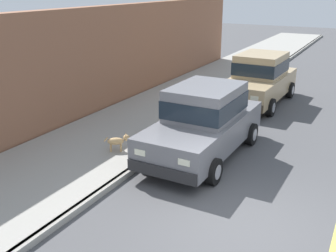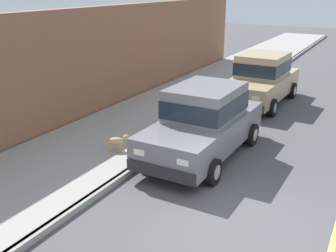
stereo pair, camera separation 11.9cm
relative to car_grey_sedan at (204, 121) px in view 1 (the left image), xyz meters
name	(u,v)px [view 1 (the left image)]	position (x,y,z in m)	size (l,w,h in m)	color
ground_plane	(245,226)	(2.09, -2.78, -0.98)	(80.00, 80.00, 0.00)	#4C4C4F
curb	(110,186)	(-1.11, -2.78, -0.91)	(0.16, 64.00, 0.14)	gray
sidewalk	(51,170)	(-2.91, -2.78, -0.91)	(3.60, 64.00, 0.14)	#99968E
lane_centre_line	(333,250)	(3.69, -2.78, -0.98)	(0.12, 57.60, 0.01)	#E0D64C
car_grey_sedan	(204,121)	(0.00, 0.00, 0.00)	(2.08, 4.62, 1.92)	slate
car_tan_sedan	(260,78)	(-0.13, 5.73, 0.00)	(2.13, 4.65, 1.92)	tan
dog_tan	(118,141)	(-2.01, -1.13, -0.55)	(0.66, 0.47, 0.49)	tan
fire_hydrant	(188,109)	(-1.56, 2.29, -0.51)	(0.34, 0.24, 0.72)	gold
building_facade	(124,53)	(-5.01, 3.71, 0.87)	(0.50, 20.00, 3.70)	#8C5B42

